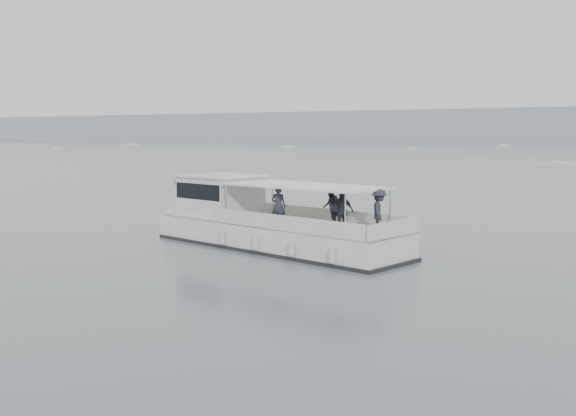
% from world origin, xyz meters
% --- Properties ---
extents(ground, '(1400.00, 1400.00, 0.00)m').
position_xyz_m(ground, '(0.00, 0.00, 0.00)').
color(ground, slate).
rests_on(ground, ground).
extents(headland, '(1400.00, 90.00, 28.00)m').
position_xyz_m(headland, '(0.00, 560.00, 14.00)').
color(headland, '#939EA8').
rests_on(headland, ground).
extents(tour_boat, '(12.41, 6.30, 5.26)m').
position_xyz_m(tour_boat, '(4.58, 0.06, 0.86)').
color(tour_boat, white).
rests_on(tour_boat, ground).
extents(moored_fleet, '(441.19, 309.18, 10.26)m').
position_xyz_m(moored_fleet, '(-31.38, 208.99, 0.36)').
color(moored_fleet, white).
rests_on(moored_fleet, ground).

